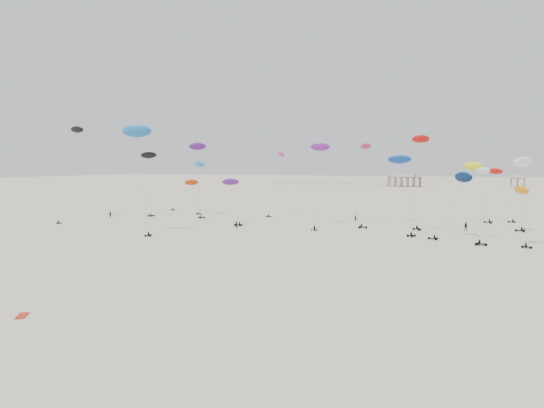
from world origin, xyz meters
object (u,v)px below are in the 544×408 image
at_px(rig_4, 524,175).
at_px(spectator_0, 237,229).
at_px(pavilion_main, 404,180).
at_px(pavilion_small, 518,181).
at_px(rig_9, 521,198).
at_px(rig_0, 188,187).

distance_m(rig_4, spectator_0, 60.86).
xyz_separation_m(pavilion_main, pavilion_small, (70.00, 30.00, -0.74)).
distance_m(pavilion_main, rig_9, 236.66).
bearing_deg(rig_0, spectator_0, 128.63).
bearing_deg(pavilion_small, spectator_0, -104.83).
relative_size(rig_0, rig_9, 1.03).
height_order(rig_4, spectator_0, rig_4).
distance_m(rig_0, spectator_0, 51.01).
height_order(rig_9, spectator_0, rig_9).
bearing_deg(rig_0, rig_4, 151.26).
relative_size(pavilion_small, rig_4, 0.55).
xyz_separation_m(pavilion_small, rig_0, (-108.43, -242.41, 4.21)).
bearing_deg(rig_4, pavilion_small, -143.58).
height_order(pavilion_main, rig_9, rig_9).
xyz_separation_m(rig_0, rig_4, (93.74, -42.14, 5.24)).
xyz_separation_m(rig_0, spectator_0, (34.50, -36.78, -7.69)).
xyz_separation_m(rig_4, spectator_0, (-59.23, 5.36, -12.93)).
relative_size(pavilion_small, rig_0, 0.84).
bearing_deg(rig_4, pavilion_main, -128.37).
bearing_deg(rig_0, pavilion_main, -104.80).
distance_m(pavilion_main, rig_4, 260.63).
bearing_deg(spectator_0, rig_9, -141.80).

